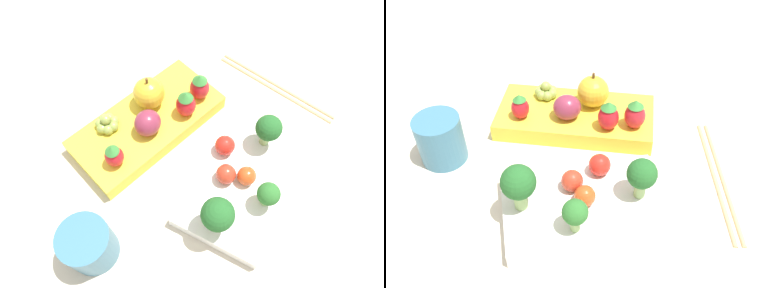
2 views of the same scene
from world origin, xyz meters
TOP-DOWN VIEW (x-y plane):
  - ground_plane at (0.00, 0.00)m, footprint 4.00×4.00m
  - bento_box_savoury at (0.00, 0.09)m, footprint 0.21×0.15m
  - bento_box_fruit at (0.01, -0.08)m, footprint 0.24×0.14m
  - broccoli_floret_0 at (-0.07, 0.08)m, footprint 0.04×0.04m
  - broccoli_floret_1 at (0.07, 0.09)m, footprint 0.04×0.04m
  - broccoli_floret_2 at (0.01, 0.13)m, footprint 0.03×0.03m
  - cherry_tomato_0 at (-0.02, 0.04)m, footprint 0.03×0.03m
  - cherry_tomato_1 at (-0.00, 0.09)m, footprint 0.03×0.03m
  - cherry_tomato_2 at (0.01, 0.07)m, footprint 0.03×0.03m
  - apple at (-0.02, -0.09)m, footprint 0.05×0.05m
  - strawberry_0 at (0.09, -0.06)m, footprint 0.03×0.03m
  - strawberry_1 at (-0.03, -0.04)m, footprint 0.03×0.03m
  - strawberry_2 at (-0.07, -0.04)m, footprint 0.03×0.03m
  - plum at (0.02, -0.06)m, footprint 0.04×0.04m
  - grape_cluster at (0.05, -0.11)m, footprint 0.03×0.03m
  - drinking_cup at (0.19, -0.01)m, footprint 0.06×0.06m
  - chopsticks_pair at (-0.18, 0.04)m, footprint 0.02×0.21m

SIDE VIEW (x-z plane):
  - ground_plane at x=0.00m, z-range 0.00..0.00m
  - chopsticks_pair at x=-0.18m, z-range 0.00..0.01m
  - bento_box_savoury at x=0.00m, z-range 0.00..0.02m
  - bento_box_fruit at x=0.01m, z-range 0.00..0.03m
  - drinking_cup at x=0.19m, z-range 0.00..0.07m
  - cherry_tomato_1 at x=0.00m, z-range 0.02..0.05m
  - cherry_tomato_2 at x=0.01m, z-range 0.02..0.05m
  - cherry_tomato_0 at x=-0.02m, z-range 0.02..0.05m
  - grape_cluster at x=0.05m, z-range 0.02..0.05m
  - plum at x=0.02m, z-range 0.03..0.06m
  - strawberry_0 at x=0.09m, z-range 0.03..0.06m
  - strawberry_1 at x=-0.03m, z-range 0.03..0.07m
  - strawberry_2 at x=-0.07m, z-range 0.03..0.07m
  - broccoli_floret_2 at x=0.01m, z-range 0.03..0.07m
  - apple at x=-0.02m, z-range 0.02..0.08m
  - broccoli_floret_0 at x=-0.07m, z-range 0.03..0.08m
  - broccoli_floret_1 at x=0.07m, z-range 0.03..0.09m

